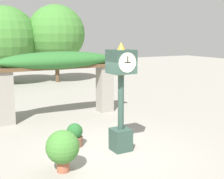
% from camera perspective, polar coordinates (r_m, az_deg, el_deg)
% --- Properties ---
extents(ground_plane, '(60.00, 60.00, 0.00)m').
position_cam_1_polar(ground_plane, '(8.81, -0.12, -11.35)').
color(ground_plane, gray).
extents(pedestal_clock, '(0.64, 0.68, 3.01)m').
position_cam_1_polar(pedestal_clock, '(8.49, 1.63, -0.34)').
color(pedestal_clock, '#2D473D').
rests_on(pedestal_clock, ground).
extents(pergola, '(5.22, 1.17, 2.57)m').
position_cam_1_polar(pergola, '(12.18, -9.84, 3.76)').
color(pergola, gray).
rests_on(pergola, ground).
extents(potted_plant_near_left, '(0.47, 0.47, 0.68)m').
position_cam_1_polar(potted_plant_near_left, '(9.21, -6.83, -8.27)').
color(potted_plant_near_left, brown).
rests_on(potted_plant_near_left, ground).
extents(potted_plant_near_right, '(0.80, 0.80, 1.01)m').
position_cam_1_polar(potted_plant_near_right, '(7.53, -9.02, -10.50)').
color(potted_plant_near_right, '#9E563D').
rests_on(potted_plant_near_right, ground).
extents(tree_line, '(9.91, 4.57, 5.27)m').
position_cam_1_polar(tree_line, '(21.07, -18.89, 9.37)').
color(tree_line, brown).
rests_on(tree_line, ground).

